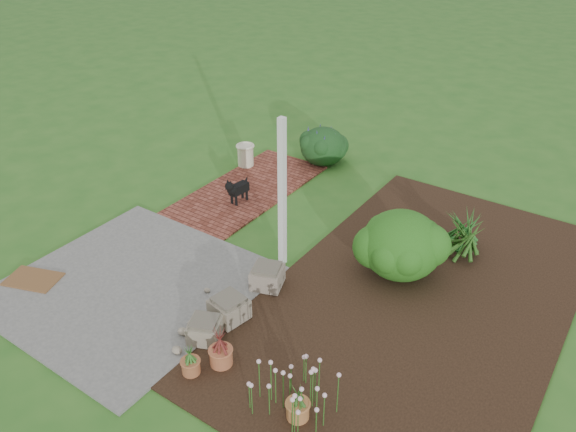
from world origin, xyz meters
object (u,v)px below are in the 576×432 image
Objects in this scene: black_dog at (237,189)px; evergreen_shrub at (402,243)px; cream_ceramic_urn at (246,155)px; stone_trough_near at (205,330)px.

evergreen_shrub reaches higher than black_dog.
evergreen_shrub is (3.49, -0.28, 0.22)m from black_dog.
cream_ceramic_urn is 0.36× the size of evergreen_shrub.
black_dog is at bearing 122.30° from stone_trough_near.
cream_ceramic_urn reaches higher than stone_trough_near.
cream_ceramic_urn is at bearing 159.11° from evergreen_shrub.
stone_trough_near is 3.26m from evergreen_shrub.
cream_ceramic_urn is (-0.90, 1.39, -0.07)m from black_dog.
evergreen_shrub is at bearing 62.47° from stone_trough_near.
black_dog is 0.47× the size of evergreen_shrub.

